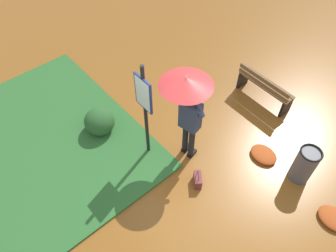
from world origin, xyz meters
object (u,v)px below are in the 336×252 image
object	(u,v)px
handbag	(198,180)
trash_bin	(304,165)
park_bench	(264,87)
info_sign_post	(144,104)
person_with_umbrella	(188,99)

from	to	relation	value
handbag	trash_bin	xyz separation A→B (m)	(-1.20, -1.63, 0.29)
park_bench	handbag	bearing A→B (deg)	103.19
handbag	trash_bin	world-z (taller)	trash_bin
info_sign_post	trash_bin	world-z (taller)	info_sign_post
info_sign_post	trash_bin	distance (m)	3.23
park_bench	info_sign_post	bearing A→B (deg)	79.28
person_with_umbrella	info_sign_post	distance (m)	0.77
park_bench	person_with_umbrella	bearing A→B (deg)	87.96
handbag	park_bench	xyz separation A→B (m)	(0.65, -2.78, 0.28)
info_sign_post	handbag	size ratio (longest dim) A/B	6.22
handbag	trash_bin	distance (m)	2.04
park_bench	trash_bin	world-z (taller)	trash_bin
info_sign_post	handbag	distance (m)	1.82
person_with_umbrella	trash_bin	xyz separation A→B (m)	(-1.94, -1.29, -1.13)
park_bench	trash_bin	xyz separation A→B (m)	(-1.85, 1.16, 0.02)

